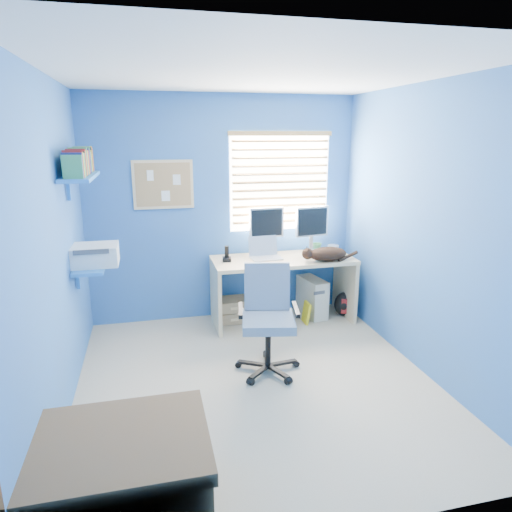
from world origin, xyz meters
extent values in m
cube|color=#B8AC94|center=(0.00, 0.00, 0.00)|extent=(3.00, 3.20, 0.00)
cube|color=white|center=(0.00, 0.00, 2.50)|extent=(3.00, 3.20, 0.00)
cube|color=#3B68AB|center=(0.00, 1.60, 1.25)|extent=(3.00, 0.01, 2.50)
cube|color=#3B68AB|center=(0.00, -1.60, 1.25)|extent=(3.00, 0.01, 2.50)
cube|color=#3B68AB|center=(-1.50, 0.00, 1.25)|extent=(0.01, 3.20, 2.50)
cube|color=#3B68AB|center=(1.50, 0.00, 1.25)|extent=(0.01, 3.20, 2.50)
cube|color=#DAB480|center=(0.60, 1.26, 0.37)|extent=(1.56, 0.65, 0.74)
cube|color=silver|center=(0.41, 1.28, 0.85)|extent=(0.34, 0.28, 0.22)
cube|color=silver|center=(0.46, 1.47, 1.01)|extent=(0.41, 0.16, 0.54)
cube|color=silver|center=(0.99, 1.42, 1.01)|extent=(0.41, 0.18, 0.54)
cube|color=black|center=(-0.02, 1.28, 0.82)|extent=(0.10, 0.12, 0.17)
imported|color=#3E884E|center=(1.07, 1.45, 0.79)|extent=(0.10, 0.09, 0.10)
cylinder|color=silver|center=(1.27, 1.44, 0.78)|extent=(0.13, 0.13, 0.07)
ellipsoid|color=black|center=(1.04, 1.04, 0.82)|extent=(0.44, 0.25, 0.15)
cube|color=beige|center=(0.99, 1.32, 0.23)|extent=(0.27, 0.47, 0.45)
cube|color=tan|center=(0.05, 1.38, 0.14)|extent=(0.35, 0.28, 0.27)
cube|color=yellow|center=(0.85, 1.12, 0.12)|extent=(0.03, 0.17, 0.24)
ellipsoid|color=black|center=(1.36, 1.22, 0.15)|extent=(0.29, 0.25, 0.29)
cube|color=brown|center=(-1.10, -1.20, 0.24)|extent=(1.02, 0.72, 0.49)
cylinder|color=black|center=(0.14, 0.16, 0.03)|extent=(0.65, 0.65, 0.06)
cylinder|color=black|center=(0.14, 0.16, 0.25)|extent=(0.06, 0.06, 0.38)
cube|color=slate|center=(0.14, 0.16, 0.48)|extent=(0.53, 0.53, 0.08)
cube|color=slate|center=(0.19, 0.37, 0.74)|extent=(0.41, 0.14, 0.43)
cube|color=white|center=(0.65, 1.59, 1.55)|extent=(1.15, 0.01, 1.10)
cube|color=tan|center=(0.65, 1.56, 1.55)|extent=(1.10, 0.03, 1.00)
cube|color=#DAB480|center=(-0.65, 1.58, 1.55)|extent=(0.64, 0.02, 0.52)
cube|color=tan|center=(-0.65, 1.57, 1.55)|extent=(0.58, 0.01, 0.46)
cube|color=#2D7BD1|center=(-1.36, 0.75, 0.92)|extent=(0.26, 0.55, 0.03)
cube|color=silver|center=(-1.32, 0.75, 1.02)|extent=(0.42, 0.34, 0.18)
cube|color=#2D7BD1|center=(-1.37, 0.75, 1.72)|extent=(0.24, 0.90, 0.03)
cube|color=navy|center=(-1.38, 0.75, 1.84)|extent=(0.15, 0.80, 0.22)
camera|label=1|loc=(-0.82, -3.42, 2.06)|focal=32.00mm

